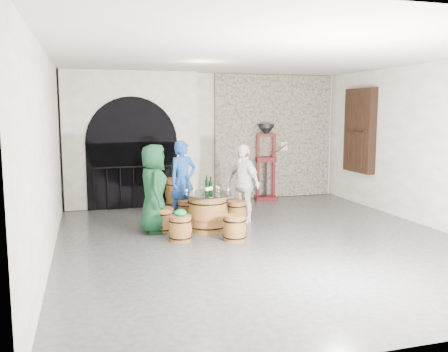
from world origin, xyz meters
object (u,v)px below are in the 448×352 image
object	(u,v)px
wine_bottle_left	(207,187)
wine_bottle_right	(207,185)
barrel_stool_right	(237,212)
barrel_stool_near_right	(235,228)
barrel_table	(208,212)
wine_bottle_center	(211,187)
barrel_stool_far	(187,211)
side_barrel	(176,193)
corking_press	(266,156)
person_blue	(183,181)
person_white	(243,183)
barrel_stool_near_left	(180,228)
barrel_stool_left	(163,220)
person_green	(154,189)

from	to	relation	value
wine_bottle_left	wine_bottle_right	world-z (taller)	same
barrel_stool_right	barrel_stool_near_right	bearing A→B (deg)	-109.34
barrel_table	wine_bottle_left	xyz separation A→B (m)	(-0.02, -0.06, 0.49)
wine_bottle_left	wine_bottle_center	world-z (taller)	same
barrel_stool_far	side_barrel	distance (m)	1.50
corking_press	person_blue	bearing A→B (deg)	-135.70
person_blue	corking_press	xyz separation A→B (m)	(2.48, 1.67, 0.30)
barrel_stool_right	person_white	xyz separation A→B (m)	(0.17, 0.11, 0.57)
barrel_stool_far	barrel_stool_near_left	distance (m)	1.43
person_white	wine_bottle_left	world-z (taller)	person_white
barrel_stool_near_right	corking_press	world-z (taller)	corking_press
person_white	wine_bottle_right	distance (m)	0.95
barrel_stool_near_left	side_barrel	world-z (taller)	side_barrel
barrel_stool_left	wine_bottle_right	world-z (taller)	wine_bottle_right
barrel_stool_far	person_white	size ratio (longest dim) A/B	0.28
barrel_stool_right	corking_press	distance (m)	2.81
side_barrel	person_green	bearing A→B (deg)	-110.85
person_white	wine_bottle_center	size ratio (longest dim) A/B	4.91
barrel_stool_near_left	person_green	xyz separation A→B (m)	(-0.35, 0.73, 0.61)
barrel_stool_left	wine_bottle_center	bearing A→B (deg)	-8.26
wine_bottle_left	person_green	bearing A→B (deg)	167.03
barrel_stool_near_right	person_green	bearing A→B (deg)	142.98
person_green	barrel_stool_right	bearing A→B (deg)	-77.59
person_blue	wine_bottle_left	world-z (taller)	person_blue
wine_bottle_left	corking_press	world-z (taller)	corking_press
barrel_table	wine_bottle_left	bearing A→B (deg)	-113.44
wine_bottle_right	corking_press	bearing A→B (deg)	48.74
barrel_stool_left	wine_bottle_left	world-z (taller)	wine_bottle_left
wine_bottle_right	corking_press	size ratio (longest dim) A/B	0.17
barrel_stool_far	wine_bottle_center	size ratio (longest dim) A/B	1.39
side_barrel	barrel_stool_near_left	bearing A→B (deg)	-99.14
barrel_stool_left	person_green	size ratio (longest dim) A/B	0.27
barrel_stool_left	wine_bottle_left	xyz separation A→B (m)	(0.81, -0.20, 0.62)
barrel_table	wine_bottle_center	bearing A→B (deg)	9.99
barrel_stool_left	person_blue	bearing A→B (deg)	56.21
wine_bottle_right	wine_bottle_left	bearing A→B (deg)	-103.05
wine_bottle_left	wine_bottle_right	bearing A→B (deg)	76.95
barrel_table	barrel_stool_left	xyz separation A→B (m)	(-0.83, 0.14, -0.13)
barrel_table	wine_bottle_right	size ratio (longest dim) A/B	2.85
wine_bottle_right	side_barrel	size ratio (longest dim) A/B	0.46
barrel_table	side_barrel	xyz separation A→B (m)	(-0.17, 2.31, -0.01)
barrel_stool_left	barrel_stool_near_right	size ratio (longest dim) A/B	1.00
wine_bottle_center	side_barrel	distance (m)	2.37
person_green	wine_bottle_right	size ratio (longest dim) A/B	5.11
person_green	person_white	distance (m)	1.92
barrel_stool_near_left	wine_bottle_left	bearing A→B (deg)	39.41
person_green	wine_bottle_left	xyz separation A→B (m)	(0.97, -0.22, 0.02)
barrel_stool_far	wine_bottle_center	world-z (taller)	wine_bottle_center
barrel_stool_near_right	person_white	bearing A→B (deg)	65.70
person_green	barrel_stool_near_right	bearing A→B (deg)	-123.75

